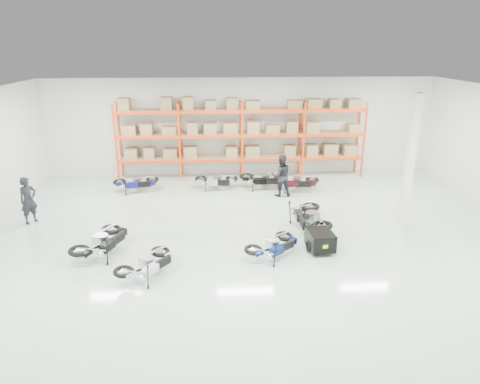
{
  "coord_description": "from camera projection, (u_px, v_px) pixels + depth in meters",
  "views": [
    {
      "loc": [
        -1.31,
        -12.82,
        6.02
      ],
      "look_at": [
        -0.41,
        1.11,
        1.1
      ],
      "focal_mm": 32.0,
      "sensor_mm": 36.0,
      "label": 1
    }
  ],
  "objects": [
    {
      "name": "person_back",
      "position": [
        281.0,
        175.0,
        17.41
      ],
      "size": [
        0.88,
        0.7,
        1.73
      ],
      "primitive_type": "imported",
      "rotation": [
        0.0,
        0.0,
        3.2
      ],
      "color": "black",
      "rests_on": "ground"
    },
    {
      "name": "trailer",
      "position": [
        320.0,
        240.0,
        12.87
      ],
      "size": [
        0.8,
        1.54,
        0.64
      ],
      "rotation": [
        0.0,
        0.0,
        0.09
      ],
      "color": "black",
      "rests_on": "ground"
    },
    {
      "name": "moto_back_a",
      "position": [
        136.0,
        180.0,
        18.01
      ],
      "size": [
        1.76,
        1.11,
        1.06
      ],
      "primitive_type": null,
      "rotation": [
        0.0,
        -0.09,
        1.76
      ],
      "color": "navy",
      "rests_on": "ground"
    },
    {
      "name": "pallet_rack",
      "position": [
        241.0,
        129.0,
        19.46
      ],
      "size": [
        11.28,
        0.98,
        3.62
      ],
      "color": "#FF400D",
      "rests_on": "ground"
    },
    {
      "name": "moto_silver_left",
      "position": [
        148.0,
        260.0,
        11.43
      ],
      "size": [
        1.62,
        1.77,
        1.04
      ],
      "primitive_type": null,
      "rotation": [
        0.0,
        -0.09,
        2.49
      ],
      "color": "silver",
      "rests_on": "ground"
    },
    {
      "name": "moto_back_c",
      "position": [
        264.0,
        176.0,
        18.39
      ],
      "size": [
        1.86,
        0.99,
        1.18
      ],
      "primitive_type": null,
      "rotation": [
        0.0,
        -0.09,
        1.52
      ],
      "color": "black",
      "rests_on": "ground"
    },
    {
      "name": "structural_column",
      "position": [
        410.0,
        162.0,
        14.18
      ],
      "size": [
        0.25,
        0.25,
        4.5
      ],
      "primitive_type": "cube",
      "color": "white",
      "rests_on": "ground"
    },
    {
      "name": "moto_touring_right",
      "position": [
        309.0,
        213.0,
        14.29
      ],
      "size": [
        1.0,
        1.97,
        1.27
      ],
      "primitive_type": null,
      "rotation": [
        0.0,
        -0.09,
        0.01
      ],
      "color": "black",
      "rests_on": "ground"
    },
    {
      "name": "moto_back_b",
      "position": [
        216.0,
        178.0,
        18.32
      ],
      "size": [
        1.63,
        0.85,
        1.04
      ],
      "primitive_type": null,
      "rotation": [
        0.0,
        -0.09,
        1.53
      ],
      "color": "#AAB0B4",
      "rests_on": "ground"
    },
    {
      "name": "person_left",
      "position": [
        28.0,
        200.0,
        14.79
      ],
      "size": [
        0.69,
        0.72,
        1.67
      ],
      "primitive_type": "imported",
      "rotation": [
        0.0,
        0.0,
        0.9
      ],
      "color": "black",
      "rests_on": "ground"
    },
    {
      "name": "moto_black_far_left",
      "position": [
        102.0,
        238.0,
        12.6
      ],
      "size": [
        1.53,
        2.04,
        1.19
      ],
      "primitive_type": null,
      "rotation": [
        0.0,
        -0.09,
        2.75
      ],
      "color": "black",
      "rests_on": "ground"
    },
    {
      "name": "room",
      "position": [
        255.0,
        169.0,
        13.4
      ],
      "size": [
        18.0,
        18.0,
        18.0
      ],
      "color": "#B9CEBA",
      "rests_on": "ground"
    },
    {
      "name": "moto_blue_centre",
      "position": [
        274.0,
        242.0,
        12.47
      ],
      "size": [
        1.73,
        1.62,
        1.03
      ],
      "primitive_type": null,
      "rotation": [
        0.0,
        -0.09,
        2.26
      ],
      "color": "#07164E",
      "rests_on": "ground"
    },
    {
      "name": "moto_back_d",
      "position": [
        296.0,
        179.0,
        18.11
      ],
      "size": [
        1.79,
        1.03,
        1.11
      ],
      "primitive_type": null,
      "rotation": [
        0.0,
        -0.09,
        1.46
      ],
      "color": "#390B13",
      "rests_on": "ground"
    }
  ]
}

